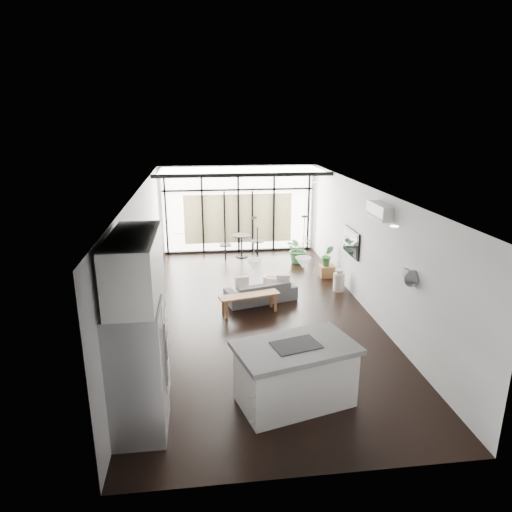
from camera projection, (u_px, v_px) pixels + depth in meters
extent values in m
cube|color=black|center=(258.00, 312.00, 10.40)|extent=(5.00, 10.00, 0.00)
cube|color=white|center=(258.00, 190.00, 9.58)|extent=(5.00, 10.00, 0.00)
cube|color=silver|center=(141.00, 258.00, 9.70)|extent=(0.02, 10.00, 2.80)
cube|color=silver|center=(367.00, 250.00, 10.29)|extent=(0.02, 10.00, 2.80)
cube|color=silver|center=(238.00, 209.00, 14.73)|extent=(5.00, 0.02, 2.80)
cube|color=silver|center=(313.00, 378.00, 5.25)|extent=(5.00, 0.02, 2.80)
cube|color=black|center=(238.00, 210.00, 14.62)|extent=(5.00, 0.20, 2.80)
cube|color=white|center=(241.00, 170.00, 13.38)|extent=(4.70, 1.90, 0.06)
cube|color=beige|center=(238.00, 219.00, 14.78)|extent=(3.50, 0.02, 1.60)
cube|color=white|center=(295.00, 374.00, 6.99)|extent=(2.02, 1.51, 0.99)
cube|color=black|center=(296.00, 345.00, 6.84)|extent=(0.80, 0.64, 0.01)
cube|color=#A7A8AC|center=(138.00, 372.00, 6.22)|extent=(0.73, 0.91, 1.89)
cube|color=white|center=(142.00, 322.00, 6.87)|extent=(0.68, 0.71, 2.63)
cube|color=white|center=(135.00, 266.00, 6.14)|extent=(0.62, 1.75, 0.86)
cone|color=white|center=(254.00, 265.00, 7.25)|extent=(0.26, 0.26, 0.18)
cone|color=white|center=(303.00, 263.00, 7.34)|extent=(0.26, 0.26, 0.18)
imported|color=#4C4B4E|center=(261.00, 288.00, 10.95)|extent=(1.77, 0.94, 0.66)
cube|color=brown|center=(250.00, 304.00, 10.31)|extent=(1.42, 0.66, 0.44)
cylinder|color=beige|center=(272.00, 282.00, 11.74)|extent=(0.53, 0.53, 0.36)
cube|color=brown|center=(327.00, 271.00, 12.69)|extent=(0.41, 0.41, 0.31)
imported|color=#316E34|center=(299.00, 252.00, 13.81)|extent=(1.09, 1.14, 0.69)
imported|color=#316E34|center=(327.00, 261.00, 12.61)|extent=(0.40, 0.63, 0.26)
cylinder|color=beige|center=(339.00, 280.00, 11.61)|extent=(0.30, 0.30, 0.58)
cube|color=black|center=(242.00, 245.00, 14.39)|extent=(1.74, 1.11, 0.78)
cube|color=black|center=(351.00, 242.00, 11.26)|extent=(0.05, 1.10, 0.65)
cube|color=silver|center=(379.00, 211.00, 9.20)|extent=(0.22, 0.90, 0.30)
cube|color=black|center=(139.00, 258.00, 9.18)|extent=(0.04, 0.70, 0.90)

